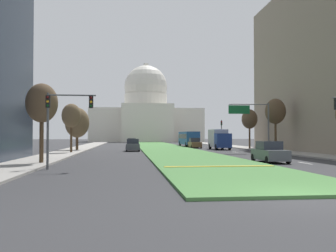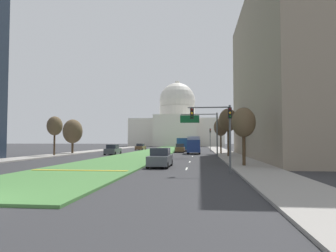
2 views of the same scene
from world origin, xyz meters
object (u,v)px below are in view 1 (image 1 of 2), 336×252
object	(u,v)px
sedan_distant	(195,143)
street_tree_left_far	(77,123)
street_tree_left_near	(42,104)
street_tree_right_far	(249,119)
sedan_midblock	(133,145)
city_bus	(189,138)
traffic_light_far_right	(221,130)
capitol_building	(146,114)
overhead_guide_sign	(254,117)
sedan_lead_stopped	(270,152)
sedan_far_horizon	(132,142)
traffic_light_near_left	(61,113)
box_truck_delivery	(219,139)
street_tree_right_mid	(275,112)
street_tree_left_mid	(71,116)

from	to	relation	value
sedan_distant	street_tree_left_far	bearing A→B (deg)	-155.48
street_tree_left_near	street_tree_left_far	xyz separation A→B (m)	(-0.58, 24.81, -0.70)
street_tree_left_near	street_tree_right_far	size ratio (longest dim) A/B	1.00
sedan_midblock	city_bus	distance (m)	22.09
traffic_light_far_right	city_bus	xyz separation A→B (m)	(-6.00, 2.68, -1.54)
capitol_building	overhead_guide_sign	size ratio (longest dim) A/B	5.81
street_tree_left_near	sedan_lead_stopped	distance (m)	19.25
sedan_lead_stopped	overhead_guide_sign	bearing A→B (deg)	75.13
sedan_midblock	traffic_light_far_right	bearing A→B (deg)	43.21
street_tree_right_far	sedan_far_horizon	distance (m)	27.29
capitol_building	street_tree_left_far	bearing A→B (deg)	-100.70
street_tree_right_far	sedan_lead_stopped	distance (m)	28.36
overhead_guide_sign	street_tree_left_near	size ratio (longest dim) A/B	1.01
capitol_building	sedan_far_horizon	distance (m)	51.61
traffic_light_near_left	street_tree_left_near	world-z (taller)	street_tree_left_near
sedan_distant	box_truck_delivery	bearing A→B (deg)	-63.03
street_tree_right_mid	sedan_midblock	distance (m)	20.45
sedan_far_horizon	city_bus	distance (m)	12.21
traffic_light_far_right	overhead_guide_sign	world-z (taller)	overhead_guide_sign
traffic_light_near_left	street_tree_right_mid	world-z (taller)	street_tree_right_mid
sedan_lead_stopped	city_bus	world-z (taller)	city_bus
street_tree_left_far	street_tree_right_far	distance (m)	27.03
capitol_building	sedan_distant	bearing A→B (deg)	-85.18
street_tree_right_mid	street_tree_left_near	bearing A→B (deg)	-146.17
traffic_light_far_right	street_tree_right_mid	distance (m)	21.47
street_tree_left_far	sedan_lead_stopped	world-z (taller)	street_tree_left_far
street_tree_left_mid	street_tree_left_far	distance (m)	7.46
traffic_light_far_right	street_tree_left_far	size ratio (longest dim) A/B	0.82
traffic_light_near_left	sedan_midblock	world-z (taller)	traffic_light_near_left
street_tree_left_mid	street_tree_right_mid	xyz separation A→B (m)	(27.09, 0.58, 0.77)
overhead_guide_sign	sedan_distant	distance (m)	18.51
street_tree_right_mid	city_bus	world-z (taller)	street_tree_right_mid
traffic_light_far_right	sedan_distant	xyz separation A→B (m)	(-6.33, -5.72, -2.48)
sedan_lead_stopped	sedan_distant	size ratio (longest dim) A/B	1.03
traffic_light_near_left	street_tree_right_far	xyz separation A→B (m)	(24.09, 31.68, 1.04)
sedan_lead_stopped	box_truck_delivery	size ratio (longest dim) A/B	0.69
traffic_light_far_right	street_tree_left_mid	world-z (taller)	street_tree_left_mid
street_tree_left_mid	sedan_lead_stopped	xyz separation A→B (m)	(19.13, -17.17, -3.89)
street_tree_left_far	sedan_far_horizon	size ratio (longest dim) A/B	1.36
traffic_light_near_left	sedan_distant	distance (m)	41.36
street_tree_right_mid	sedan_lead_stopped	xyz separation A→B (m)	(-7.96, -17.76, -4.66)
capitol_building	traffic_light_far_right	xyz separation A→B (m)	(11.71, -58.08, -6.42)
overhead_guide_sign	street_tree_left_far	size ratio (longest dim) A/B	1.03
street_tree_left_mid	city_bus	xyz separation A→B (m)	(19.13, 24.53, -2.96)
traffic_light_far_right	capitol_building	bearing A→B (deg)	101.40
box_truck_delivery	overhead_guide_sign	bearing A→B (deg)	-82.35
capitol_building	traffic_light_far_right	distance (m)	59.59
capitol_building	box_truck_delivery	size ratio (longest dim) A/B	5.90
traffic_light_near_left	sedan_lead_stopped	xyz separation A→B (m)	(16.59, 4.62, -2.96)
overhead_guide_sign	city_bus	world-z (taller)	overhead_guide_sign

